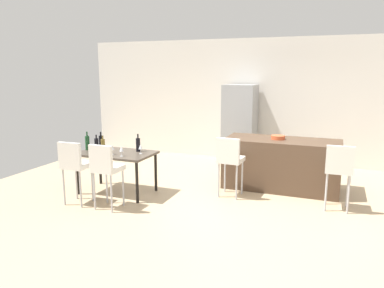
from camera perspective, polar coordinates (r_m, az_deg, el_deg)
The scene contains 18 objects.
ground_plane at distance 6.46m, azimuth 9.49°, elevation -8.36°, with size 10.00×10.00×0.00m, color tan.
back_wall at distance 8.90m, azimuth 13.68°, elevation 6.43°, with size 10.00×0.12×2.90m, color silver.
kitchen_island at distance 7.01m, azimuth 13.63°, elevation -3.02°, with size 2.06×0.88×0.92m, color #4C3828.
bar_chair_left at distance 6.32m, azimuth 5.87°, elevation -2.09°, with size 0.42×0.42×1.05m.
bar_chair_middle at distance 6.10m, azimuth 21.77°, elevation -3.33°, with size 0.41×0.41×1.05m.
dining_table at distance 6.65m, azimuth -11.60°, elevation -1.87°, with size 1.32×0.79×0.74m.
dining_chair_near at distance 6.22m, azimuth -17.71°, elevation -2.79°, with size 0.41×0.41×1.05m.
dining_chair_far at distance 5.87m, azimuth -13.23°, elevation -3.37°, with size 0.41×0.41×1.05m.
wine_bottle_inner at distance 7.01m, azimuth -13.88°, elevation 0.35°, with size 0.08×0.08×0.31m.
wine_bottle_middle at distance 6.60m, azimuth -8.33°, elevation -0.08°, with size 0.08×0.08×0.32m.
wine_bottle_end at distance 6.93m, azimuth -15.86°, elevation 0.20°, with size 0.08×0.08×0.33m.
wine_bottle_left at distance 6.76m, azimuth -14.53°, elevation -0.08°, with size 0.07×0.07×0.30m.
wine_bottle_near at distance 6.51m, azimuth -13.57°, elevation -0.36°, with size 0.07×0.07×0.32m.
wine_glass_right at distance 6.41m, azimuth -7.96°, elevation -0.42°, with size 0.07×0.07×0.17m.
wine_glass_far at distance 6.28m, azimuth -10.86°, elevation -0.76°, with size 0.07×0.07×0.17m.
wine_glass_corner at distance 6.43m, azimuth -12.24°, elevation -0.53°, with size 0.07×0.07×0.17m.
refrigerator at distance 8.70m, azimuth 7.38°, elevation 3.04°, with size 0.72×0.68×1.84m, color #939699.
fruit_bowl at distance 6.92m, azimuth 13.15°, elevation 1.01°, with size 0.25×0.25×0.07m, color #C6512D.
Camera 1 is at (1.22, -5.96, 2.15)m, focal length 34.51 mm.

